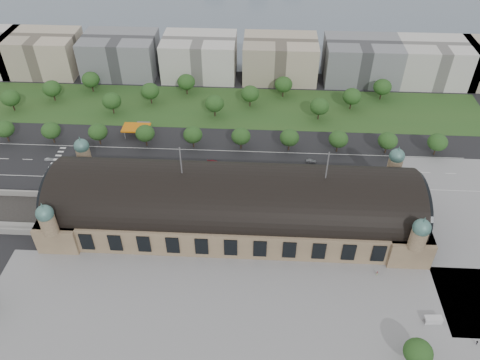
# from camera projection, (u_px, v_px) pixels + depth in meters

# --- Properties ---
(ground) EXTENTS (900.00, 900.00, 0.00)m
(ground) POSITION_uv_depth(u_px,v_px,m) (234.00, 222.00, 195.30)
(ground) COLOR black
(ground) RESTS_ON ground
(station) EXTENTS (150.00, 48.40, 44.30)m
(station) POSITION_uv_depth(u_px,v_px,m) (234.00, 204.00, 188.77)
(station) COLOR #9E8462
(station) RESTS_ON ground
(plaza_south) EXTENTS (190.00, 48.00, 0.12)m
(plaza_south) POSITION_uv_depth(u_px,v_px,m) (255.00, 313.00, 160.95)
(plaza_south) COLOR gray
(plaza_south) RESTS_ON ground
(road_slab) EXTENTS (260.00, 26.00, 0.10)m
(road_slab) POSITION_uv_depth(u_px,v_px,m) (198.00, 165.00, 225.44)
(road_slab) COLOR black
(road_slab) RESTS_ON ground
(grass_belt) EXTENTS (300.00, 45.00, 0.10)m
(grass_belt) POSITION_uv_depth(u_px,v_px,m) (218.00, 107.00, 267.65)
(grass_belt) COLOR #295120
(grass_belt) RESTS_ON ground
(petrol_station) EXTENTS (14.00, 13.00, 5.05)m
(petrol_station) POSITION_uv_depth(u_px,v_px,m) (140.00, 127.00, 246.02)
(petrol_station) COLOR orange
(petrol_station) RESTS_ON ground
(office_1) EXTENTS (45.00, 32.00, 24.00)m
(office_1) POSITION_uv_depth(u_px,v_px,m) (43.00, 53.00, 295.67)
(office_1) COLOR #BCAC94
(office_1) RESTS_ON ground
(office_2) EXTENTS (45.00, 32.00, 24.00)m
(office_2) POSITION_uv_depth(u_px,v_px,m) (121.00, 55.00, 293.59)
(office_2) COLOR gray
(office_2) RESTS_ON ground
(office_3) EXTENTS (45.00, 32.00, 24.00)m
(office_3) POSITION_uv_depth(u_px,v_px,m) (200.00, 57.00, 291.51)
(office_3) COLOR silver
(office_3) RESTS_ON ground
(office_4) EXTENTS (45.00, 32.00, 24.00)m
(office_4) POSITION_uv_depth(u_px,v_px,m) (280.00, 59.00, 289.43)
(office_4) COLOR #BCAC94
(office_4) RESTS_ON ground
(office_5) EXTENTS (45.00, 32.00, 24.00)m
(office_5) POSITION_uv_depth(u_px,v_px,m) (361.00, 60.00, 287.35)
(office_5) COLOR gray
(office_5) RESTS_ON ground
(office_6) EXTENTS (45.00, 32.00, 24.00)m
(office_6) POSITION_uv_depth(u_px,v_px,m) (436.00, 62.00, 285.47)
(office_6) COLOR silver
(office_6) RESTS_ON ground
(tree_row_0) EXTENTS (9.60, 9.60, 11.52)m
(tree_row_0) POSITION_uv_depth(u_px,v_px,m) (4.00, 129.00, 236.46)
(tree_row_0) COLOR #2D2116
(tree_row_0) RESTS_ON ground
(tree_row_1) EXTENTS (9.60, 9.60, 11.52)m
(tree_row_1) POSITION_uv_depth(u_px,v_px,m) (51.00, 130.00, 235.46)
(tree_row_1) COLOR #2D2116
(tree_row_1) RESTS_ON ground
(tree_row_2) EXTENTS (9.60, 9.60, 11.52)m
(tree_row_2) POSITION_uv_depth(u_px,v_px,m) (98.00, 132.00, 234.46)
(tree_row_2) COLOR #2D2116
(tree_row_2) RESTS_ON ground
(tree_row_3) EXTENTS (9.60, 9.60, 11.52)m
(tree_row_3) POSITION_uv_depth(u_px,v_px,m) (145.00, 133.00, 233.46)
(tree_row_3) COLOR #2D2116
(tree_row_3) RESTS_ON ground
(tree_row_4) EXTENTS (9.60, 9.60, 11.52)m
(tree_row_4) POSITION_uv_depth(u_px,v_px,m) (193.00, 135.00, 232.46)
(tree_row_4) COLOR #2D2116
(tree_row_4) RESTS_ON ground
(tree_row_5) EXTENTS (9.60, 9.60, 11.52)m
(tree_row_5) POSITION_uv_depth(u_px,v_px,m) (241.00, 136.00, 231.46)
(tree_row_5) COLOR #2D2116
(tree_row_5) RESTS_ON ground
(tree_row_6) EXTENTS (9.60, 9.60, 11.52)m
(tree_row_6) POSITION_uv_depth(u_px,v_px,m) (289.00, 138.00, 230.46)
(tree_row_6) COLOR #2D2116
(tree_row_6) RESTS_ON ground
(tree_row_7) EXTENTS (9.60, 9.60, 11.52)m
(tree_row_7) POSITION_uv_depth(u_px,v_px,m) (338.00, 139.00, 229.47)
(tree_row_7) COLOR #2D2116
(tree_row_7) RESTS_ON ground
(tree_row_8) EXTENTS (9.60, 9.60, 11.52)m
(tree_row_8) POSITION_uv_depth(u_px,v_px,m) (388.00, 141.00, 228.47)
(tree_row_8) COLOR #2D2116
(tree_row_8) RESTS_ON ground
(tree_row_9) EXTENTS (9.60, 9.60, 11.52)m
(tree_row_9) POSITION_uv_depth(u_px,v_px,m) (438.00, 142.00, 227.47)
(tree_row_9) COLOR #2D2116
(tree_row_9) RESTS_ON ground
(tree_belt_0) EXTENTS (10.40, 10.40, 12.48)m
(tree_belt_0) POSITION_uv_depth(u_px,v_px,m) (10.00, 98.00, 259.62)
(tree_belt_0) COLOR #2D2116
(tree_belt_0) RESTS_ON ground
(tree_belt_1) EXTENTS (10.40, 10.40, 12.48)m
(tree_belt_1) POSITION_uv_depth(u_px,v_px,m) (52.00, 88.00, 268.08)
(tree_belt_1) COLOR #2D2116
(tree_belt_1) RESTS_ON ground
(tree_belt_2) EXTENTS (10.40, 10.40, 12.48)m
(tree_belt_2) POSITION_uv_depth(u_px,v_px,m) (91.00, 79.00, 276.55)
(tree_belt_2) COLOR #2D2116
(tree_belt_2) RESTS_ON ground
(tree_belt_3) EXTENTS (10.40, 10.40, 12.48)m
(tree_belt_3) POSITION_uv_depth(u_px,v_px,m) (112.00, 101.00, 257.24)
(tree_belt_3) COLOR #2D2116
(tree_belt_3) RESTS_ON ground
(tree_belt_4) EXTENTS (10.40, 10.40, 12.48)m
(tree_belt_4) POSITION_uv_depth(u_px,v_px,m) (150.00, 91.00, 265.71)
(tree_belt_4) COLOR #2D2116
(tree_belt_4) RESTS_ON ground
(tree_belt_5) EXTENTS (10.40, 10.40, 12.48)m
(tree_belt_5) POSITION_uv_depth(u_px,v_px,m) (186.00, 82.00, 274.17)
(tree_belt_5) COLOR #2D2116
(tree_belt_5) RESTS_ON ground
(tree_belt_6) EXTENTS (10.40, 10.40, 12.48)m
(tree_belt_6) POSITION_uv_depth(u_px,v_px,m) (215.00, 104.00, 254.87)
(tree_belt_6) COLOR #2D2116
(tree_belt_6) RESTS_ON ground
(tree_belt_7) EXTENTS (10.40, 10.40, 12.48)m
(tree_belt_7) POSITION_uv_depth(u_px,v_px,m) (250.00, 94.00, 263.34)
(tree_belt_7) COLOR #2D2116
(tree_belt_7) RESTS_ON ground
(tree_belt_8) EXTENTS (10.40, 10.40, 12.48)m
(tree_belt_8) POSITION_uv_depth(u_px,v_px,m) (283.00, 84.00, 271.80)
(tree_belt_8) COLOR #2D2116
(tree_belt_8) RESTS_ON ground
(tree_belt_9) EXTENTS (10.40, 10.40, 12.48)m
(tree_belt_9) POSITION_uv_depth(u_px,v_px,m) (319.00, 106.00, 252.50)
(tree_belt_9) COLOR #2D2116
(tree_belt_9) RESTS_ON ground
(tree_belt_10) EXTENTS (10.40, 10.40, 12.48)m
(tree_belt_10) POSITION_uv_depth(u_px,v_px,m) (352.00, 96.00, 260.96)
(tree_belt_10) COLOR #2D2116
(tree_belt_10) RESTS_ON ground
(tree_belt_11) EXTENTS (10.40, 10.40, 12.48)m
(tree_belt_11) POSITION_uv_depth(u_px,v_px,m) (382.00, 87.00, 269.43)
(tree_belt_11) COLOR #2D2116
(tree_belt_11) RESTS_ON ground
(tree_plaza_s) EXTENTS (9.00, 9.00, 10.64)m
(tree_plaza_s) POSITION_uv_depth(u_px,v_px,m) (418.00, 352.00, 142.21)
(tree_plaza_s) COLOR #2D2116
(tree_plaza_s) RESTS_ON ground
(traffic_car_1) EXTENTS (4.02, 1.83, 1.28)m
(traffic_car_1) POSITION_uv_depth(u_px,v_px,m) (49.00, 159.00, 228.01)
(traffic_car_1) COLOR gray
(traffic_car_1) RESTS_ON ground
(traffic_car_2) EXTENTS (4.86, 2.66, 1.29)m
(traffic_car_2) POSITION_uv_depth(u_px,v_px,m) (123.00, 175.00, 218.47)
(traffic_car_2) COLOR black
(traffic_car_2) RESTS_ON ground
(traffic_car_3) EXTENTS (5.24, 2.44, 1.48)m
(traffic_car_3) POSITION_uv_depth(u_px,v_px,m) (212.00, 162.00, 226.39)
(traffic_car_3) COLOR maroon
(traffic_car_3) RESTS_ON ground
(traffic_car_4) EXTENTS (3.97, 1.64, 1.34)m
(traffic_car_4) POSITION_uv_depth(u_px,v_px,m) (281.00, 177.00, 217.65)
(traffic_car_4) COLOR #1B224D
(traffic_car_4) RESTS_ON ground
(traffic_car_5) EXTENTS (5.01, 2.24, 1.60)m
(traffic_car_5) POSITION_uv_depth(u_px,v_px,m) (311.00, 161.00, 226.61)
(traffic_car_5) COLOR #56595D
(traffic_car_5) RESTS_ON ground
(traffic_car_6) EXTENTS (4.91, 2.30, 1.36)m
(traffic_car_6) POSITION_uv_depth(u_px,v_px,m) (362.00, 179.00, 216.06)
(traffic_car_6) COLOR silver
(traffic_car_6) RESTS_ON ground
(parked_car_0) EXTENTS (4.19, 3.49, 1.35)m
(parked_car_0) POSITION_uv_depth(u_px,v_px,m) (95.00, 178.00, 216.93)
(parked_car_0) COLOR black
(parked_car_0) RESTS_ON ground
(parked_car_1) EXTENTS (4.90, 4.49, 1.27)m
(parked_car_1) POSITION_uv_depth(u_px,v_px,m) (110.00, 183.00, 213.96)
(parked_car_1) COLOR maroon
(parked_car_1) RESTS_ON ground
(parked_car_2) EXTENTS (5.15, 4.37, 1.41)m
(parked_car_2) POSITION_uv_depth(u_px,v_px,m) (123.00, 179.00, 216.35)
(parked_car_2) COLOR #1C264E
(parked_car_2) RESTS_ON ground
(parked_car_3) EXTENTS (4.30, 2.93, 1.36)m
(parked_car_3) POSITION_uv_depth(u_px,v_px,m) (112.00, 184.00, 213.46)
(parked_car_3) COLOR slate
(parked_car_3) RESTS_ON ground
(parked_car_4) EXTENTS (4.73, 4.02, 1.53)m
(parked_car_4) POSITION_uv_depth(u_px,v_px,m) (140.00, 179.00, 215.97)
(parked_car_4) COLOR silver
(parked_car_4) RESTS_ON ground
(parked_car_5) EXTENTS (5.79, 4.43, 1.46)m
(parked_car_5) POSITION_uv_depth(u_px,v_px,m) (135.00, 184.00, 213.13)
(parked_car_5) COLOR gray
(parked_car_5) RESTS_ON ground
(parked_car_6) EXTENTS (4.71, 3.99, 1.29)m
(parked_car_6) POSITION_uv_depth(u_px,v_px,m) (198.00, 187.00, 211.84)
(parked_car_6) COLOR black
(parked_car_6) RESTS_ON ground
(bus_west) EXTENTS (11.41, 2.78, 3.17)m
(bus_west) POSITION_uv_depth(u_px,v_px,m) (200.00, 177.00, 216.13)
(bus_west) COLOR #AC351B
(bus_west) RESTS_ON ground
(bus_mid) EXTENTS (11.12, 2.78, 3.09)m
(bus_mid) POSITION_uv_depth(u_px,v_px,m) (243.00, 172.00, 218.92)
(bus_mid) COLOR beige
(bus_mid) RESTS_ON ground
(bus_east) EXTENTS (13.26, 3.55, 3.67)m
(bus_east) POSITION_uv_depth(u_px,v_px,m) (315.00, 181.00, 213.49)
(bus_east) COLOR silver
(bus_east) RESTS_ON ground
(van_south) EXTENTS (5.97, 2.70, 2.53)m
(van_south) POSITION_uv_depth(u_px,v_px,m) (432.00, 320.00, 157.46)
(van_south) COLOR silver
(van_south) RESTS_ON ground
(pedestrian_0) EXTENTS (0.95, 0.77, 1.70)m
(pedestrian_0) POSITION_uv_depth(u_px,v_px,m) (377.00, 273.00, 173.27)
(pedestrian_0) COLOR gray
(pedestrian_0) RESTS_ON ground
(pedestrian_4) EXTENTS (0.93, 1.24, 1.77)m
(pedestrian_4) POSITION_uv_depth(u_px,v_px,m) (477.00, 343.00, 151.18)
(pedestrian_4) COLOR gray
(pedestrian_4) RESTS_ON ground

